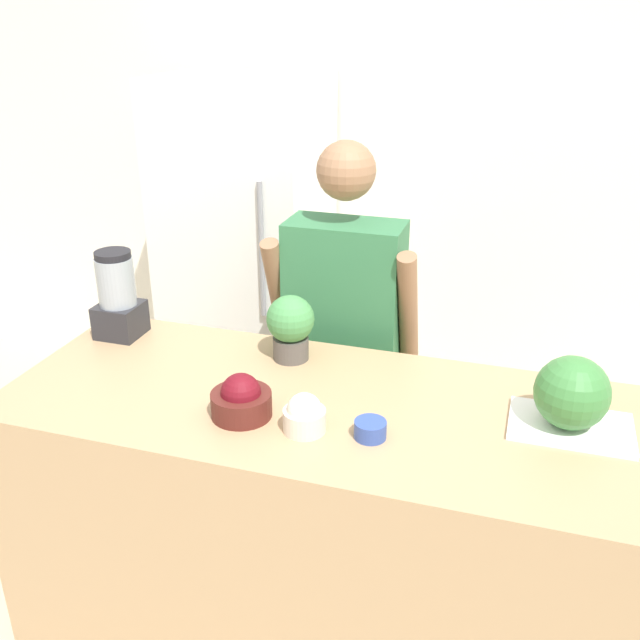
% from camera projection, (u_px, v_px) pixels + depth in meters
% --- Properties ---
extents(wall_back, '(8.00, 0.06, 2.60)m').
position_uv_depth(wall_back, '(422.00, 171.00, 3.52)').
color(wall_back, white).
rests_on(wall_back, ground_plane).
extents(counter_island, '(1.93, 0.79, 0.95)m').
position_uv_depth(counter_island, '(316.00, 525.00, 2.35)').
color(counter_island, tan).
rests_on(counter_island, ground_plane).
extents(refrigerator, '(0.73, 0.69, 1.76)m').
position_uv_depth(refrigerator, '(248.00, 259.00, 3.57)').
color(refrigerator, white).
rests_on(refrigerator, ground_plane).
extents(person, '(0.57, 0.26, 1.63)m').
position_uv_depth(person, '(343.00, 348.00, 2.76)').
color(person, '#4C608C').
rests_on(person, ground_plane).
extents(cutting_board, '(0.34, 0.23, 0.01)m').
position_uv_depth(cutting_board, '(571.00, 426.00, 2.01)').
color(cutting_board, white).
rests_on(cutting_board, counter_island).
extents(watermelon, '(0.21, 0.21, 0.21)m').
position_uv_depth(watermelon, '(572.00, 393.00, 1.97)').
color(watermelon, '#3D7F3D').
rests_on(watermelon, cutting_board).
extents(bowl_cherries, '(0.18, 0.18, 0.13)m').
position_uv_depth(bowl_cherries, '(241.00, 400.00, 2.06)').
color(bowl_cherries, '#511E19').
rests_on(bowl_cherries, counter_island).
extents(bowl_cream, '(0.12, 0.12, 0.12)m').
position_uv_depth(bowl_cream, '(304.00, 415.00, 1.99)').
color(bowl_cream, beige).
rests_on(bowl_cream, counter_island).
extents(bowl_small_blue, '(0.09, 0.09, 0.05)m').
position_uv_depth(bowl_small_blue, '(370.00, 429.00, 1.97)').
color(bowl_small_blue, '#334C9E').
rests_on(bowl_small_blue, counter_island).
extents(blender, '(0.15, 0.15, 0.32)m').
position_uv_depth(blender, '(118.00, 297.00, 2.53)').
color(blender, '#28282D').
rests_on(blender, counter_island).
extents(potted_plant, '(0.16, 0.16, 0.23)m').
position_uv_depth(potted_plant, '(290.00, 325.00, 2.37)').
color(potted_plant, '#514C47').
rests_on(potted_plant, counter_island).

